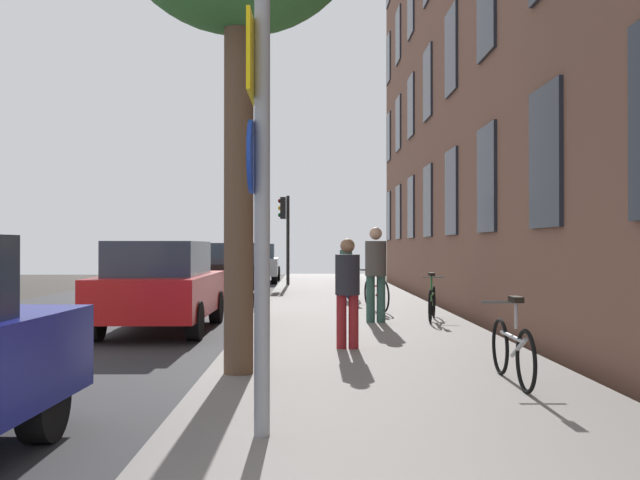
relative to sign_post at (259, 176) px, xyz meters
name	(u,v)px	position (x,y,z in m)	size (l,w,h in m)	color
ground_plane	(199,312)	(-2.21, 10.92, -2.08)	(41.80, 41.80, 0.00)	#332D28
road_asphalt	(109,312)	(-4.31, 10.92, -2.08)	(7.00, 38.00, 0.01)	#2D2D30
sidewalk	(349,309)	(1.29, 10.92, -2.02)	(4.20, 38.00, 0.12)	gray
sign_post	(259,176)	(0.00, 0.00, 0.00)	(0.16, 0.60, 3.49)	gray
traffic_light	(285,223)	(-0.53, 20.05, 0.29)	(0.43, 0.24, 3.27)	black
bicycle_0	(512,349)	(2.49, 1.92, -1.61)	(0.42, 1.59, 0.91)	black
bicycle_1	(432,301)	(2.74, 8.04, -1.61)	(0.54, 1.58, 0.92)	black
bicycle_2	(376,293)	(1.86, 10.04, -1.58)	(0.53, 1.72, 0.98)	black
bicycle_3	(356,288)	(1.56, 12.29, -1.60)	(0.42, 1.65, 0.93)	black
pedestrian_0	(348,286)	(0.91, 4.37, -1.09)	(0.48, 0.48, 1.53)	maroon
pedestrian_1	(376,268)	(1.62, 7.63, -0.95)	(0.48, 0.48, 1.78)	#33594C
pedestrian_2	(346,266)	(1.38, 13.72, -1.08)	(0.47, 0.47, 1.54)	navy
car_1	(161,285)	(-2.29, 7.20, -1.24)	(1.83, 3.99, 1.62)	red
car_2	(234,269)	(-1.92, 15.53, -1.24)	(2.09, 4.21, 1.62)	black
car_3	(257,263)	(-1.84, 23.86, -1.24)	(1.88, 4.13, 1.62)	#B7B7BC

